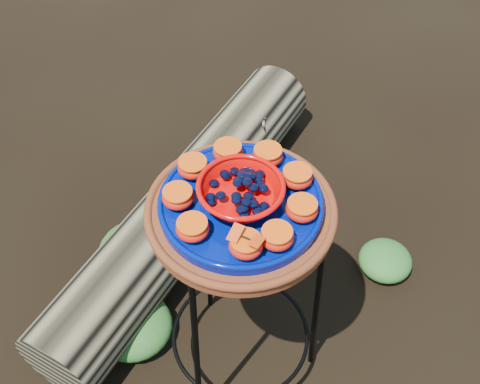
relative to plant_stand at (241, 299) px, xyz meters
name	(u,v)px	position (x,y,z in m)	size (l,w,h in m)	color
ground	(241,357)	(0.00, 0.00, -0.35)	(60.00, 60.00, 0.00)	black
plant_stand	(241,299)	(0.00, 0.00, 0.00)	(0.44, 0.44, 0.70)	black
terracotta_saucer	(241,213)	(0.00, 0.00, 0.37)	(0.43, 0.43, 0.03)	#561F0D
cobalt_plate	(241,204)	(0.00, 0.00, 0.40)	(0.37, 0.37, 0.02)	#000A4A
red_bowl	(241,193)	(0.00, 0.00, 0.43)	(0.18, 0.18, 0.05)	#CC0603
glass_gems	(241,182)	(0.00, 0.00, 0.47)	(0.14, 0.14, 0.02)	black
orange_half_0	(246,245)	(-0.05, -0.13, 0.43)	(0.07, 0.07, 0.04)	#AD0A00
orange_half_1	(277,237)	(0.01, -0.14, 0.43)	(0.07, 0.07, 0.04)	#AD0A00
orange_half_2	(302,209)	(0.10, -0.10, 0.43)	(0.07, 0.07, 0.04)	#AD0A00
orange_half_3	(297,177)	(0.14, -0.01, 0.43)	(0.07, 0.07, 0.04)	#AD0A00
orange_half_4	(268,156)	(0.11, 0.08, 0.43)	(0.07, 0.07, 0.04)	#AD0A00
orange_half_5	(228,152)	(0.04, 0.13, 0.43)	(0.07, 0.07, 0.04)	#AD0A00
orange_half_6	(193,168)	(-0.06, 0.12, 0.43)	(0.07, 0.07, 0.04)	#AD0A00
orange_half_7	(178,197)	(-0.12, 0.06, 0.43)	(0.07, 0.07, 0.04)	#AD0A00
orange_half_8	(193,228)	(-0.13, -0.04, 0.43)	(0.07, 0.07, 0.04)	#AD0A00
butterfly	(246,237)	(-0.05, -0.13, 0.46)	(0.09, 0.05, 0.02)	red
driftwood_log	(187,205)	(0.07, 0.55, -0.22)	(1.43, 0.38, 0.27)	black
foliage_left	(134,325)	(-0.26, 0.23, -0.29)	(0.25, 0.25, 0.12)	#225117
foliage_right	(385,260)	(0.61, 0.07, -0.30)	(0.19, 0.19, 0.09)	#225117
foliage_back	(138,251)	(-0.15, 0.48, -0.28)	(0.28, 0.28, 0.14)	#225117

